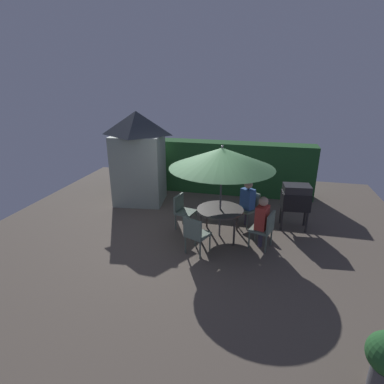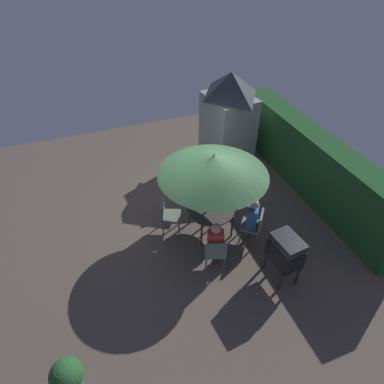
# 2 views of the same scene
# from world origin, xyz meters

# --- Properties ---
(ground_plane) EXTENTS (11.00, 11.00, 0.00)m
(ground_plane) POSITION_xyz_m (0.00, 0.00, 0.00)
(ground_plane) COLOR brown
(hedge_backdrop) EXTENTS (6.50, 0.73, 1.76)m
(hedge_backdrop) POSITION_xyz_m (0.00, 3.50, 0.88)
(hedge_backdrop) COLOR #1E4C23
(hedge_backdrop) RESTS_ON ground
(garden_shed) EXTENTS (1.71, 1.49, 2.87)m
(garden_shed) POSITION_xyz_m (-2.21, 1.96, 1.46)
(garden_shed) COLOR gray
(garden_shed) RESTS_ON ground
(patio_table) EXTENTS (1.15, 1.15, 0.73)m
(patio_table) POSITION_xyz_m (0.63, 0.21, 0.67)
(patio_table) COLOR #47423D
(patio_table) RESTS_ON ground
(patio_umbrella) EXTENTS (2.49, 2.49, 2.31)m
(patio_umbrella) POSITION_xyz_m (0.63, 0.21, 2.01)
(patio_umbrella) COLOR #4C4C51
(patio_umbrella) RESTS_ON ground
(bbq_grill) EXTENTS (0.75, 0.57, 1.20)m
(bbq_grill) POSITION_xyz_m (2.46, 1.10, 0.85)
(bbq_grill) COLOR black
(bbq_grill) RESTS_ON ground
(chair_near_shed) EXTENTS (0.58, 0.58, 0.90)m
(chair_near_shed) POSITION_xyz_m (1.72, -0.15, 0.52)
(chair_near_shed) COLOR slate
(chair_near_shed) RESTS_ON ground
(chair_far_side) EXTENTS (0.65, 0.65, 0.90)m
(chair_far_side) POSITION_xyz_m (1.30, 1.06, 0.52)
(chair_far_side) COLOR slate
(chair_far_side) RESTS_ON ground
(chair_toward_hedge) EXTENTS (0.56, 0.56, 0.90)m
(chair_toward_hedge) POSITION_xyz_m (-0.39, 0.45, 0.52)
(chair_toward_hedge) COLOR slate
(chair_toward_hedge) RESTS_ON ground
(chair_toward_house) EXTENTS (0.60, 0.60, 0.90)m
(chair_toward_house) POSITION_xyz_m (0.23, -0.78, 0.52)
(chair_toward_house) COLOR slate
(chair_toward_house) RESTS_ON ground
(potted_plant_by_shed) EXTENTS (0.54, 0.54, 0.83)m
(potted_plant_by_shed) POSITION_xyz_m (3.23, -3.39, 0.49)
(potted_plant_by_shed) COLOR #4C4C51
(potted_plant_by_shed) RESTS_ON ground
(person_in_red) EXTENTS (0.33, 0.40, 1.26)m
(person_in_red) POSITION_xyz_m (1.64, -0.12, 0.78)
(person_in_red) COLOR #CC3D33
(person_in_red) RESTS_ON ground
(person_in_blue) EXTENTS (0.42, 0.40, 1.26)m
(person_in_blue) POSITION_xyz_m (1.24, 1.00, 0.78)
(person_in_blue) COLOR #3866B2
(person_in_blue) RESTS_ON ground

